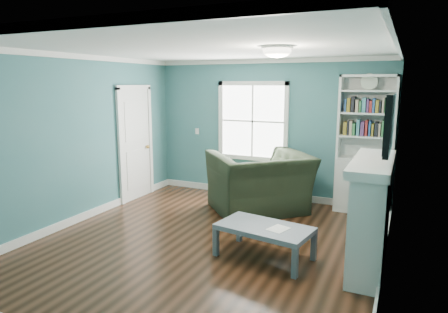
% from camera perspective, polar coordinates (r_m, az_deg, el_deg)
% --- Properties ---
extents(floor, '(5.00, 5.00, 0.00)m').
position_cam_1_polar(floor, '(5.62, -2.36, -12.20)').
color(floor, black).
rests_on(floor, ground).
extents(room_walls, '(5.00, 5.00, 5.00)m').
position_cam_1_polar(room_walls, '(5.22, -2.49, 4.03)').
color(room_walls, '#336D71').
rests_on(room_walls, ground).
extents(trim, '(4.50, 5.00, 2.60)m').
position_cam_1_polar(trim, '(5.27, -2.46, 0.30)').
color(trim, white).
rests_on(trim, ground).
extents(window, '(1.40, 0.06, 1.50)m').
position_cam_1_polar(window, '(7.62, 4.10, 5.04)').
color(window, white).
rests_on(window, room_walls).
extents(bookshelf, '(0.90, 0.35, 2.31)m').
position_cam_1_polar(bookshelf, '(7.05, 19.43, -0.29)').
color(bookshelf, silver).
rests_on(bookshelf, ground).
extents(fireplace, '(0.44, 1.58, 1.30)m').
position_cam_1_polar(fireplace, '(5.06, 20.38, -7.81)').
color(fireplace, black).
rests_on(fireplace, ground).
extents(tv, '(0.06, 1.10, 0.65)m').
position_cam_1_polar(tv, '(4.84, 22.63, 4.44)').
color(tv, black).
rests_on(tv, fireplace).
extents(door, '(0.12, 0.98, 2.17)m').
position_cam_1_polar(door, '(7.65, -12.52, 2.00)').
color(door, silver).
rests_on(door, ground).
extents(ceiling_fixture, '(0.38, 0.38, 0.15)m').
position_cam_1_polar(ceiling_fixture, '(4.95, 7.59, 14.81)').
color(ceiling_fixture, white).
rests_on(ceiling_fixture, room_walls).
extents(light_switch, '(0.08, 0.01, 0.12)m').
position_cam_1_polar(light_switch, '(8.15, -3.86, 3.63)').
color(light_switch, white).
rests_on(light_switch, room_walls).
extents(recliner, '(1.81, 1.79, 1.35)m').
position_cam_1_polar(recliner, '(6.76, 5.13, -2.33)').
color(recliner, black).
rests_on(recliner, ground).
extents(coffee_table, '(1.23, 0.80, 0.42)m').
position_cam_1_polar(coffee_table, '(5.07, 5.80, -10.42)').
color(coffee_table, '#515961').
rests_on(coffee_table, ground).
extents(paper_sheet, '(0.27, 0.31, 0.00)m').
position_cam_1_polar(paper_sheet, '(4.97, 7.77, -10.19)').
color(paper_sheet, white).
rests_on(paper_sheet, coffee_table).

